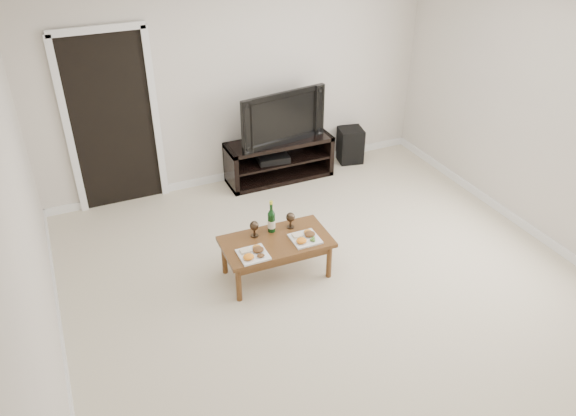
{
  "coord_description": "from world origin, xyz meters",
  "views": [
    {
      "loc": [
        -2.13,
        -3.53,
        3.57
      ],
      "look_at": [
        -0.25,
        0.72,
        0.7
      ],
      "focal_mm": 35.0,
      "sensor_mm": 36.0,
      "label": 1
    }
  ],
  "objects_px": {
    "media_console": "(279,160)",
    "television": "(279,115)",
    "coffee_table": "(276,257)",
    "subwoofer": "(350,145)"
  },
  "relations": [
    {
      "from": "media_console",
      "to": "television",
      "type": "distance_m",
      "value": 0.61
    },
    {
      "from": "media_console",
      "to": "coffee_table",
      "type": "xyz_separation_m",
      "value": [
        -0.83,
        -1.86,
        -0.07
      ]
    },
    {
      "from": "subwoofer",
      "to": "coffee_table",
      "type": "distance_m",
      "value": 2.74
    },
    {
      "from": "media_console",
      "to": "subwoofer",
      "type": "distance_m",
      "value": 1.1
    },
    {
      "from": "media_console",
      "to": "subwoofer",
      "type": "xyz_separation_m",
      "value": [
        1.1,
        0.08,
        -0.04
      ]
    },
    {
      "from": "media_console",
      "to": "television",
      "type": "relative_size",
      "value": 1.18
    },
    {
      "from": "subwoofer",
      "to": "coffee_table",
      "type": "bearing_deg",
      "value": -122.96
    },
    {
      "from": "television",
      "to": "subwoofer",
      "type": "relative_size",
      "value": 2.46
    },
    {
      "from": "coffee_table",
      "to": "media_console",
      "type": "bearing_deg",
      "value": 66.03
    },
    {
      "from": "coffee_table",
      "to": "subwoofer",
      "type": "bearing_deg",
      "value": 45.22
    }
  ]
}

